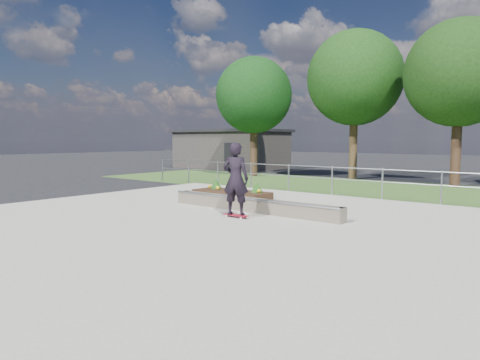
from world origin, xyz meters
TOP-DOWN VIEW (x-y plane):
  - ground at (0.00, 0.00)m, footprint 120.00×120.00m
  - grass_verge at (0.00, 11.00)m, footprint 30.00×8.00m
  - concrete_slab at (0.00, 0.00)m, footprint 15.00×15.00m
  - fence at (0.00, 7.50)m, footprint 20.06×0.06m
  - building at (-14.00, 18.00)m, footprint 8.40×5.40m
  - tree_far_left at (-8.00, 13.00)m, footprint 4.55×4.55m
  - tree_mid_left at (-2.50, 15.00)m, footprint 5.25×5.25m
  - tree_mid_right at (3.00, 14.00)m, footprint 4.90×4.90m
  - grind_ledge at (-0.10, 2.42)m, footprint 6.00×0.44m
  - planter_bed at (-2.59, 4.50)m, footprint 3.00×1.20m
  - skateboarder at (0.18, 1.34)m, footprint 0.85×0.70m

SIDE VIEW (x-z plane):
  - ground at x=0.00m, z-range 0.00..0.00m
  - grass_verge at x=0.00m, z-range 0.00..0.02m
  - concrete_slab at x=0.00m, z-range 0.00..0.06m
  - planter_bed at x=-2.59m, z-range -0.06..0.55m
  - grind_ledge at x=-0.10m, z-range 0.05..0.48m
  - fence at x=0.00m, z-range 0.17..1.37m
  - skateboarder at x=0.18m, z-range 0.10..2.19m
  - building at x=-14.00m, z-range 0.01..3.01m
  - tree_far_left at x=-8.00m, z-range 1.28..8.43m
  - tree_mid_right at x=3.00m, z-range 1.38..9.08m
  - tree_mid_left at x=-2.50m, z-range 1.48..9.73m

